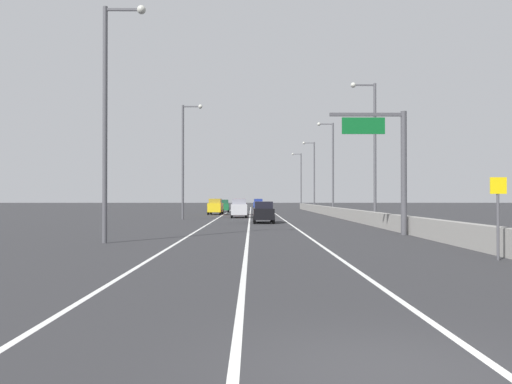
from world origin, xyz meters
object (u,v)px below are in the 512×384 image
lamp_post_right_fifth (300,177)px  car_yellow_4 (216,207)px  speed_advisory_sign (498,211)px  lamp_post_right_near (512,84)px  lamp_post_right_second (372,144)px  lamp_post_right_third (331,163)px  car_blue_0 (258,204)px  car_red_1 (239,207)px  lamp_post_left_near (109,108)px  lamp_post_right_fourth (313,172)px  car_black_3 (263,212)px  car_silver_2 (239,208)px  overhead_sign_gantry (392,157)px  lamp_post_left_mid (185,154)px  car_green_5 (223,206)px

lamp_post_right_fifth → car_yellow_4: (-15.28, -44.81, -5.66)m
speed_advisory_sign → lamp_post_right_near: lamp_post_right_near is taller
lamp_post_right_second → lamp_post_right_fifth: size_ratio=1.00×
lamp_post_right_third → car_blue_0: bearing=105.6°
speed_advisory_sign → lamp_post_right_second: (1.12, 25.47, 4.94)m
speed_advisory_sign → lamp_post_right_fifth: (1.52, 97.54, 4.94)m
car_red_1 → lamp_post_left_near: bearing=-97.2°
car_yellow_4 → lamp_post_right_fourth: bearing=53.5°
car_red_1 → car_black_3: bearing=-83.2°
speed_advisory_sign → lamp_post_right_third: bearing=88.6°
lamp_post_right_near → car_silver_2: bearing=106.2°
lamp_post_right_near → lamp_post_right_second: bearing=90.2°
overhead_sign_gantry → lamp_post_right_fourth: (2.04, 60.33, 1.98)m
car_silver_2 → lamp_post_right_near: bearing=-73.8°
lamp_post_right_near → car_silver_2: size_ratio=2.92×
speed_advisory_sign → lamp_post_right_fifth: size_ratio=0.25×
lamp_post_left_mid → car_silver_2: (5.44, 5.15, -5.66)m
lamp_post_right_second → lamp_post_left_mid: size_ratio=1.00×
speed_advisory_sign → car_silver_2: size_ratio=0.74×
car_black_3 → car_yellow_4: 24.72m
lamp_post_right_third → lamp_post_left_mid: size_ratio=1.00×
speed_advisory_sign → lamp_post_right_near: 5.29m
speed_advisory_sign → car_blue_0: (-7.74, 81.59, -0.76)m
car_yellow_4 → speed_advisory_sign: bearing=-75.4°
lamp_post_right_third → lamp_post_right_fourth: same height
lamp_post_right_near → car_yellow_4: size_ratio=2.91×
lamp_post_left_near → lamp_post_left_mid: size_ratio=1.00×
car_green_5 → lamp_post_right_second: bearing=-69.5°
lamp_post_right_second → lamp_post_left_mid: 20.08m
speed_advisory_sign → lamp_post_right_fourth: size_ratio=0.25×
lamp_post_left_near → car_silver_2: (5.64, 33.98, -5.66)m
lamp_post_right_second → car_silver_2: lamp_post_right_second is taller
car_red_1 → car_black_3: 22.45m
lamp_post_right_fifth → car_black_3: 69.70m
lamp_post_right_near → lamp_post_right_fifth: same height
car_blue_0 → car_black_3: car_blue_0 is taller
lamp_post_right_fifth → car_black_3: (-9.39, -68.82, -5.75)m
lamp_post_left_near → lamp_post_left_mid: same height
car_yellow_4 → car_black_3: bearing=-76.2°
overhead_sign_gantry → car_black_3: overhead_sign_gantry is taller
lamp_post_right_fifth → car_silver_2: size_ratio=2.92×
lamp_post_right_third → lamp_post_left_near: bearing=-112.3°
car_silver_2 → car_black_3: size_ratio=0.86×
lamp_post_right_fourth → lamp_post_right_fifth: 24.02m
lamp_post_right_second → lamp_post_left_mid: bearing=147.4°
car_green_5 → speed_advisory_sign: bearing=-78.2°
speed_advisory_sign → lamp_post_right_third: size_ratio=0.25×
overhead_sign_gantry → car_black_3: size_ratio=1.59×
lamp_post_right_third → car_silver_2: 15.22m
lamp_post_right_near → car_green_5: lamp_post_right_near is taller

